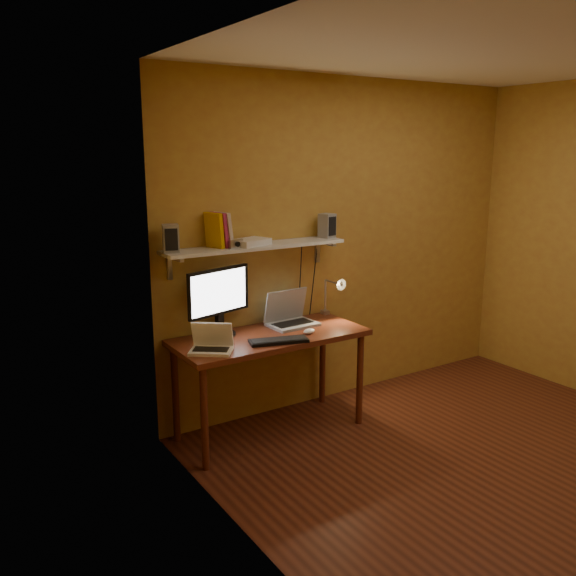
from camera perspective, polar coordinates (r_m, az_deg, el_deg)
room at (r=3.92m, az=20.33°, el=1.12°), size 3.44×3.24×2.64m
desk at (r=4.39m, az=-1.67°, el=-5.44°), size 1.40×0.60×0.75m
wall_shelf at (r=4.39m, az=-3.04°, el=3.87°), size 1.40×0.25×0.21m
monitor at (r=4.31m, az=-6.48°, el=-0.94°), size 0.53×0.28×0.48m
laptop at (r=4.59m, az=0.13°, el=-2.59°), size 0.37×0.27×0.26m
netbook at (r=4.03m, az=-7.16°, el=-5.15°), size 0.33×0.32×0.20m
keyboard at (r=4.19m, az=-0.89°, el=-4.97°), size 0.43×0.25×0.02m
mouse at (r=4.39m, az=1.98°, el=-4.06°), size 0.11×0.08×0.04m
desk_lamp at (r=4.77m, az=4.34°, el=-0.32°), size 0.09×0.23×0.38m
speaker_left at (r=4.11m, az=-10.91°, el=4.57°), size 0.13×0.13×0.19m
speaker_right at (r=4.73m, az=3.67°, el=5.84°), size 0.13×0.13×0.19m
books at (r=4.26m, az=-6.52°, el=5.41°), size 0.16×0.18×0.25m
shelf_camera at (r=4.23m, az=-4.88°, el=4.14°), size 0.10×0.05×0.06m
router at (r=4.36m, az=-3.54°, el=4.31°), size 0.31×0.25×0.04m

